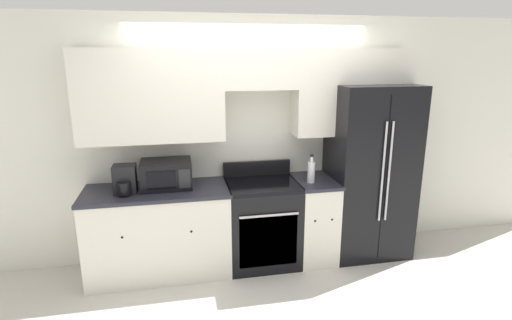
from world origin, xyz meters
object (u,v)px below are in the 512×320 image
(oven_range, at_px, (262,222))
(refrigerator, at_px, (368,171))
(bottle, at_px, (311,171))
(microwave, at_px, (166,174))

(oven_range, xyz_separation_m, refrigerator, (1.21, 0.04, 0.49))
(oven_range, height_order, bottle, bottle)
(microwave, bearing_deg, oven_range, -3.62)
(microwave, distance_m, bottle, 1.48)
(refrigerator, height_order, bottle, refrigerator)
(refrigerator, relative_size, microwave, 3.82)
(oven_range, xyz_separation_m, microwave, (-0.97, 0.06, 0.58))
(oven_range, distance_m, microwave, 1.13)
(oven_range, distance_m, refrigerator, 1.31)
(microwave, xyz_separation_m, bottle, (1.47, -0.15, -0.02))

